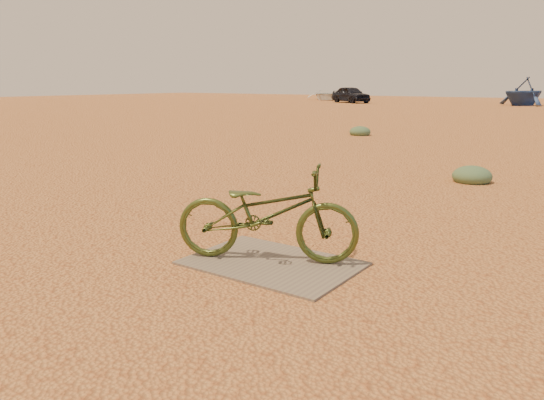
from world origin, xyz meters
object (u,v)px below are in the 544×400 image
Objects in this scene: bicycle at (267,213)px; boat_near_left at (327,95)px; boat_far_left at (524,91)px; car at (351,94)px; plywood_board at (272,263)px.

boat_near_left reaches higher than bicycle.
bicycle is 39.86m from boat_far_left.
boat_far_left is (13.08, 2.34, 0.37)m from car.
bicycle is 0.45× the size of boat_far_left.
bicycle is 0.45× the size of car.
boat_near_left is at bearing 118.59° from plywood_board.
car is (-17.86, 37.23, 0.19)m from bicycle.
car is 13.29m from boat_far_left.
plywood_board is at bearing -100.64° from boat_near_left.
boat_far_left is at bearing -47.01° from boat_near_left.
car reaches higher than boat_near_left.
plywood_board is 39.92m from boat_far_left.
plywood_board is 0.40× the size of car.
car is (-17.95, 37.27, 0.68)m from plywood_board.
boat_far_left reaches higher than plywood_board.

